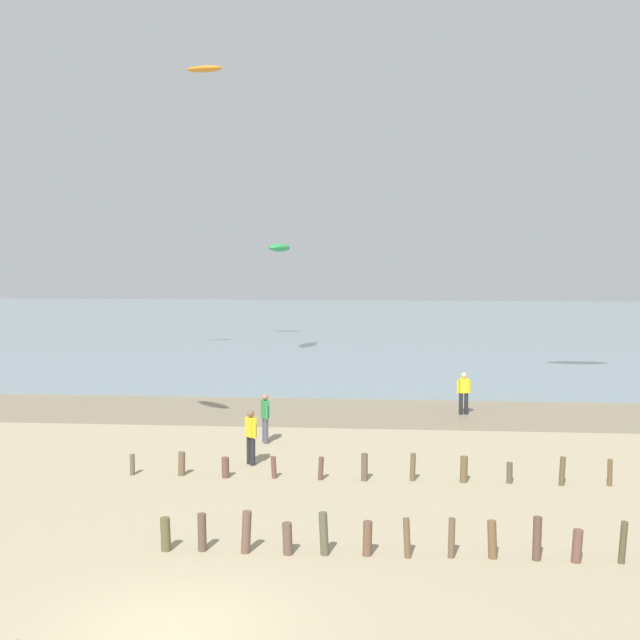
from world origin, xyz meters
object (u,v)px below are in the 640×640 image
Objects in this scene: kite_aloft_2 at (205,69)px; person_nearest_camera at (464,392)px; person_by_waterline at (265,417)px; kite_aloft_4 at (280,248)px; person_right_flank at (251,435)px.

person_nearest_camera is at bearing 138.42° from kite_aloft_2.
person_by_waterline is 0.54× the size of kite_aloft_4.
person_right_flank is 0.54× the size of kite_aloft_4.
kite_aloft_2 is (-14.52, 18.35, 16.81)m from person_nearest_camera.
kite_aloft_4 is (-2.58, 23.30, 5.81)m from person_by_waterline.
person_right_flank is 27.00m from kite_aloft_4.
person_nearest_camera and person_by_waterline have the same top height.
person_by_waterline is (-7.23, -5.61, 0.00)m from person_nearest_camera.
person_by_waterline and person_right_flank have the same top height.
person_right_flank is at bearing -90.09° from person_by_waterline.
kite_aloft_4 is (-2.57, 26.24, 5.81)m from person_right_flank.
person_by_waterline is 30.16m from kite_aloft_2.
person_by_waterline is 24.15m from kite_aloft_4.
kite_aloft_2 is (-7.29, 23.96, 16.81)m from person_by_waterline.
kite_aloft_2 is at bearing 106.91° from person_by_waterline.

